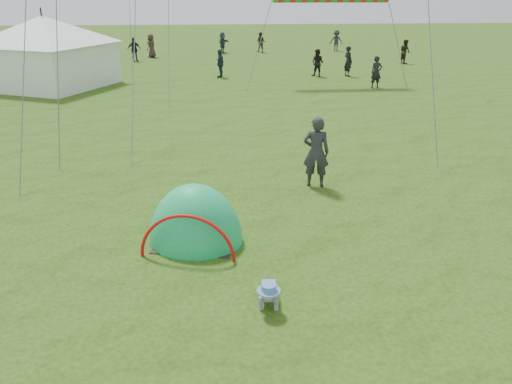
{
  "coord_description": "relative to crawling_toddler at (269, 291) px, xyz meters",
  "views": [
    {
      "loc": [
        -1.36,
        -7.07,
        4.85
      ],
      "look_at": [
        -0.59,
        2.32,
        1.0
      ],
      "focal_mm": 35.0,
      "sensor_mm": 36.0,
      "label": 1
    }
  ],
  "objects": [
    {
      "name": "standing_adult",
      "position": [
        1.79,
        5.26,
        0.67
      ],
      "size": [
        0.76,
        0.57,
        1.86
      ],
      "primitive_type": "imported",
      "rotation": [
        0.0,
        0.0,
        2.94
      ],
      "color": "#28272B",
      "rests_on": "ground"
    },
    {
      "name": "event_marquee",
      "position": [
        -9.44,
        20.75,
        1.66
      ],
      "size": [
        7.43,
        7.43,
        3.84
      ],
      "primitive_type": null,
      "rotation": [
        0.0,
        0.0,
        -0.44
      ],
      "color": "white",
      "rests_on": "ground"
    },
    {
      "name": "crowd_person_11",
      "position": [
        -0.02,
        34.91,
        0.54
      ],
      "size": [
        1.13,
        1.55,
        1.62
      ],
      "primitive_type": "imported",
      "rotation": [
        0.0,
        0.0,
        1.08
      ],
      "color": "#2C3647",
      "rests_on": "ground"
    },
    {
      "name": "crowd_person_12",
      "position": [
        7.14,
        22.76,
        0.6
      ],
      "size": [
        0.62,
        0.74,
        1.74
      ],
      "primitive_type": "imported",
      "rotation": [
        0.0,
        0.0,
        1.95
      ],
      "color": "black",
      "rests_on": "ground"
    },
    {
      "name": "crowd_person_0",
      "position": [
        7.64,
        18.87,
        0.55
      ],
      "size": [
        0.64,
        0.47,
        1.63
      ],
      "primitive_type": "imported",
      "rotation": [
        0.0,
        0.0,
        0.15
      ],
      "color": "black",
      "rests_on": "ground"
    },
    {
      "name": "crowd_person_7",
      "position": [
        12.46,
        27.8,
        0.54
      ],
      "size": [
        0.77,
        0.9,
        1.62
      ],
      "primitive_type": "imported",
      "rotation": [
        0.0,
        0.0,
        1.78
      ],
      "color": "black",
      "rests_on": "ground"
    },
    {
      "name": "crowd_person_3",
      "position": [
        9.43,
        35.53,
        0.58
      ],
      "size": [
        1.24,
        0.96,
        1.69
      ],
      "primitive_type": "imported",
      "rotation": [
        0.0,
        0.0,
        5.94
      ],
      "color": "#252430",
      "rests_on": "ground"
    },
    {
      "name": "crowd_person_1",
      "position": [
        3.09,
        35.07,
        0.53
      ],
      "size": [
        0.94,
        0.85,
        1.59
      ],
      "primitive_type": "imported",
      "rotation": [
        0.0,
        0.0,
        5.88
      ],
      "color": "#342E26",
      "rests_on": "ground"
    },
    {
      "name": "crowd_person_13",
      "position": [
        5.32,
        22.77,
        0.52
      ],
      "size": [
        0.97,
        0.94,
        1.58
      ],
      "primitive_type": "imported",
      "rotation": [
        0.0,
        0.0,
        5.64
      ],
      "color": "black",
      "rests_on": "ground"
    },
    {
      "name": "crawling_toddler",
      "position": [
        0.0,
        0.0,
        0.0
      ],
      "size": [
        0.56,
        0.74,
        0.53
      ],
      "primitive_type": null,
      "rotation": [
        0.0,
        0.0,
        -0.11
      ],
      "color": "black",
      "rests_on": "ground"
    },
    {
      "name": "popup_tent",
      "position": [
        -1.26,
        2.34,
        -0.27
      ],
      "size": [
        2.22,
        1.96,
        2.51
      ],
      "primitive_type": "ellipsoid",
      "rotation": [
        0.0,
        0.0,
        -0.21
      ],
      "color": "#0B994A",
      "rests_on": "ground"
    },
    {
      "name": "crowd_person_8",
      "position": [
        -0.4,
        22.88,
        0.54
      ],
      "size": [
        0.69,
        1.02,
        1.61
      ],
      "primitive_type": "imported",
      "rotation": [
        0.0,
        0.0,
        4.36
      ],
      "color": "#1F313B",
      "rests_on": "ground"
    },
    {
      "name": "crowd_person_5",
      "position": [
        -14.12,
        28.2,
        0.63
      ],
      "size": [
        1.37,
        1.67,
        1.8
      ],
      "primitive_type": "imported",
      "rotation": [
        0.0,
        0.0,
        2.17
      ],
      "color": "black",
      "rests_on": "ground"
    },
    {
      "name": "crowd_person_4",
      "position": [
        -5.44,
        32.59,
        0.59
      ],
      "size": [
        0.88,
        1.0,
        1.71
      ],
      "primitive_type": "imported",
      "rotation": [
        0.0,
        0.0,
        4.21
      ],
      "color": "#362721",
      "rests_on": "ground"
    },
    {
      "name": "crowd_person_2",
      "position": [
        -6.42,
        30.48,
        0.56
      ],
      "size": [
        1.05,
        0.81,
        1.66
      ],
      "primitive_type": "imported",
      "rotation": [
        0.0,
        0.0,
        0.48
      ],
      "color": "black",
      "rests_on": "ground"
    },
    {
      "name": "ground",
      "position": [
        0.59,
        0.18,
        -0.27
      ],
      "size": [
        140.0,
        140.0,
        0.0
      ],
      "primitive_type": "plane",
      "color": "#1A430C"
    }
  ]
}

